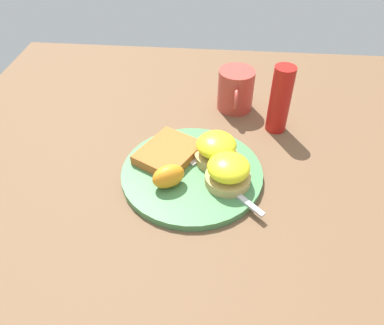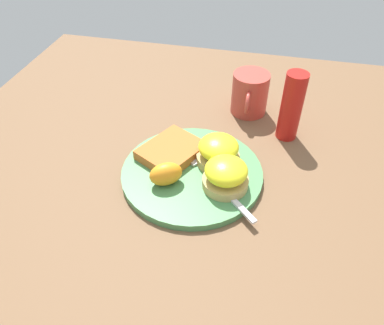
% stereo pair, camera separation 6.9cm
% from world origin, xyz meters
% --- Properties ---
extents(ground_plane, '(1.10, 1.10, 0.00)m').
position_xyz_m(ground_plane, '(0.00, 0.00, 0.00)').
color(ground_plane, brown).
extents(plate, '(0.27, 0.27, 0.01)m').
position_xyz_m(plate, '(0.00, 0.00, 0.01)').
color(plate, '#47844C').
rests_on(plate, ground_plane).
extents(sandwich_benedict_left, '(0.08, 0.08, 0.06)m').
position_xyz_m(sandwich_benedict_left, '(0.03, 0.07, 0.04)').
color(sandwich_benedict_left, tan).
rests_on(sandwich_benedict_left, plate).
extents(sandwich_benedict_right, '(0.08, 0.08, 0.06)m').
position_xyz_m(sandwich_benedict_right, '(-0.04, 0.04, 0.04)').
color(sandwich_benedict_right, tan).
rests_on(sandwich_benedict_right, plate).
extents(hashbrown_patty, '(0.15, 0.14, 0.02)m').
position_xyz_m(hashbrown_patty, '(-0.03, -0.05, 0.02)').
color(hashbrown_patty, '#B96129').
rests_on(hashbrown_patty, plate).
extents(orange_wedge, '(0.06, 0.07, 0.04)m').
position_xyz_m(orange_wedge, '(0.04, -0.04, 0.04)').
color(orange_wedge, orange).
rests_on(orange_wedge, plate).
extents(fork, '(0.16, 0.16, 0.00)m').
position_xyz_m(fork, '(0.02, 0.04, 0.02)').
color(fork, silver).
rests_on(fork, plate).
extents(cup, '(0.11, 0.08, 0.09)m').
position_xyz_m(cup, '(-0.24, 0.08, 0.05)').
color(cup, '#B23D33').
rests_on(cup, ground_plane).
extents(condiment_bottle, '(0.04, 0.04, 0.15)m').
position_xyz_m(condiment_bottle, '(-0.17, 0.17, 0.07)').
color(condiment_bottle, '#B21914').
rests_on(condiment_bottle, ground_plane).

